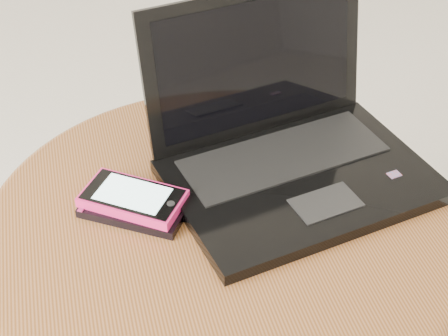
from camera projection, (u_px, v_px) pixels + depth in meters
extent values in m
cylinder|color=#5C3214|center=(221.00, 336.00, 0.97)|extent=(0.09, 0.09, 0.41)
cylinder|color=brown|center=(220.00, 224.00, 0.84)|extent=(0.56, 0.56, 0.03)
torus|color=brown|center=(220.00, 224.00, 0.84)|extent=(0.59, 0.59, 0.03)
cube|color=black|center=(301.00, 181.00, 0.87)|extent=(0.36, 0.28, 0.02)
cube|color=black|center=(284.00, 155.00, 0.89)|extent=(0.28, 0.15, 0.00)
cube|color=black|center=(326.00, 203.00, 0.82)|extent=(0.09, 0.06, 0.00)
cube|color=red|center=(394.00, 174.00, 0.86)|extent=(0.02, 0.02, 0.00)
cube|color=black|center=(256.00, 62.00, 0.89)|extent=(0.32, 0.10, 0.20)
cube|color=black|center=(257.00, 63.00, 0.89)|extent=(0.28, 0.08, 0.16)
cube|color=black|center=(135.00, 208.00, 0.83)|extent=(0.14, 0.12, 0.01)
cube|color=#9F2664|center=(92.00, 195.00, 0.84)|extent=(0.04, 0.06, 0.00)
cube|color=#EA206F|center=(133.00, 198.00, 0.83)|extent=(0.14, 0.12, 0.01)
cube|color=black|center=(133.00, 194.00, 0.82)|extent=(0.13, 0.12, 0.00)
cube|color=#C9F7FA|center=(132.00, 193.00, 0.82)|extent=(0.10, 0.09, 0.00)
cylinder|color=black|center=(171.00, 204.00, 0.81)|extent=(0.01, 0.01, 0.00)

